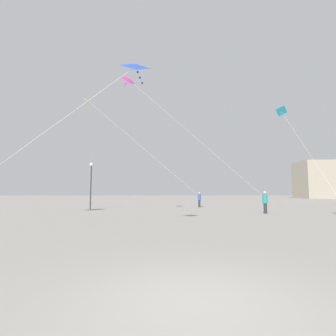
{
  "coord_description": "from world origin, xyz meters",
  "views": [
    {
      "loc": [
        -0.54,
        -4.28,
        1.75
      ],
      "look_at": [
        0.0,
        19.77,
        4.01
      ],
      "focal_mm": 27.81,
      "sensor_mm": 36.0,
      "label": 1
    }
  ],
  "objects_px": {
    "person_in_teal": "(265,201)",
    "kite_lime_diamond": "(89,102)",
    "person_in_blue": "(199,199)",
    "kite_cyan_delta": "(282,112)",
    "lamppost_west": "(91,178)",
    "kite_cobalt_delta": "(131,70)",
    "kite_magenta_diamond": "(130,81)"
  },
  "relations": [
    {
      "from": "kite_cobalt_delta",
      "to": "lamppost_west",
      "type": "xyz_separation_m",
      "value": [
        -6.08,
        16.26,
        -3.91
      ]
    },
    {
      "from": "person_in_blue",
      "to": "kite_cyan_delta",
      "type": "xyz_separation_m",
      "value": [
        9.2,
        -2.43,
        9.86
      ]
    },
    {
      "from": "person_in_blue",
      "to": "kite_cobalt_delta",
      "type": "distance_m",
      "value": 21.6
    },
    {
      "from": "person_in_teal",
      "to": "kite_cyan_delta",
      "type": "height_order",
      "value": "kite_cyan_delta"
    },
    {
      "from": "person_in_teal",
      "to": "kite_cobalt_delta",
      "type": "distance_m",
      "value": 15.77
    },
    {
      "from": "kite_lime_diamond",
      "to": "lamppost_west",
      "type": "xyz_separation_m",
      "value": [
        2.72,
        -7.79,
        -10.99
      ]
    },
    {
      "from": "person_in_teal",
      "to": "lamppost_west",
      "type": "height_order",
      "value": "lamppost_west"
    },
    {
      "from": "person_in_blue",
      "to": "lamppost_west",
      "type": "distance_m",
      "value": 12.63
    },
    {
      "from": "kite_cobalt_delta",
      "to": "kite_magenta_diamond",
      "type": "relative_size",
      "value": 0.62
    },
    {
      "from": "kite_lime_diamond",
      "to": "kite_magenta_diamond",
      "type": "bearing_deg",
      "value": -62.82
    },
    {
      "from": "person_in_teal",
      "to": "lamppost_west",
      "type": "xyz_separation_m",
      "value": [
        -16.07,
        5.73,
        2.26
      ]
    },
    {
      "from": "person_in_teal",
      "to": "kite_lime_diamond",
      "type": "relative_size",
      "value": 0.12
    },
    {
      "from": "kite_cobalt_delta",
      "to": "kite_cyan_delta",
      "type": "xyz_separation_m",
      "value": [
        15.01,
        17.42,
        3.65
      ]
    },
    {
      "from": "kite_cobalt_delta",
      "to": "kite_magenta_diamond",
      "type": "distance_m",
      "value": 10.12
    },
    {
      "from": "person_in_blue",
      "to": "kite_cobalt_delta",
      "type": "height_order",
      "value": "kite_cobalt_delta"
    },
    {
      "from": "person_in_blue",
      "to": "kite_magenta_diamond",
      "type": "xyz_separation_m",
      "value": [
        -7.06,
        -10.5,
        9.84
      ]
    },
    {
      "from": "kite_cyan_delta",
      "to": "lamppost_west",
      "type": "xyz_separation_m",
      "value": [
        -21.09,
        -1.16,
        -7.56
      ]
    },
    {
      "from": "lamppost_west",
      "to": "kite_cyan_delta",
      "type": "bearing_deg",
      "value": 3.15
    },
    {
      "from": "kite_cyan_delta",
      "to": "person_in_blue",
      "type": "bearing_deg",
      "value": 165.2
    },
    {
      "from": "kite_cobalt_delta",
      "to": "kite_cyan_delta",
      "type": "bearing_deg",
      "value": 49.26
    },
    {
      "from": "lamppost_west",
      "to": "person_in_teal",
      "type": "bearing_deg",
      "value": -19.63
    },
    {
      "from": "person_in_blue",
      "to": "kite_lime_diamond",
      "type": "distance_m",
      "value": 20.19
    },
    {
      "from": "kite_cobalt_delta",
      "to": "person_in_blue",
      "type": "bearing_deg",
      "value": 73.7
    },
    {
      "from": "person_in_blue",
      "to": "kite_lime_diamond",
      "type": "bearing_deg",
      "value": -0.68
    },
    {
      "from": "person_in_blue",
      "to": "kite_lime_diamond",
      "type": "xyz_separation_m",
      "value": [
        -14.61,
        4.19,
        13.29
      ]
    },
    {
      "from": "lamppost_west",
      "to": "kite_lime_diamond",
      "type": "bearing_deg",
      "value": 109.24
    },
    {
      "from": "person_in_teal",
      "to": "kite_magenta_diamond",
      "type": "xyz_separation_m",
      "value": [
        -11.25,
        -1.17,
        9.81
      ]
    },
    {
      "from": "kite_magenta_diamond",
      "to": "lamppost_west",
      "type": "height_order",
      "value": "kite_magenta_diamond"
    },
    {
      "from": "person_in_teal",
      "to": "kite_lime_diamond",
      "type": "distance_m",
      "value": 26.67
    },
    {
      "from": "kite_lime_diamond",
      "to": "person_in_blue",
      "type": "bearing_deg",
      "value": -16.02
    },
    {
      "from": "person_in_blue",
      "to": "person_in_teal",
      "type": "distance_m",
      "value": 10.22
    },
    {
      "from": "kite_cyan_delta",
      "to": "lamppost_west",
      "type": "relative_size",
      "value": 2.08
    }
  ]
}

